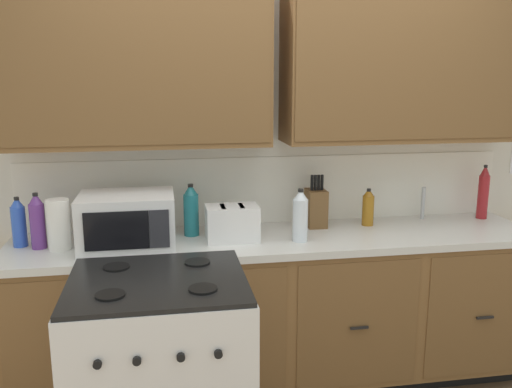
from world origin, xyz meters
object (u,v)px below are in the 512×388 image
at_px(bottle_blue, 19,222).
at_px(bottle_violet, 37,221).
at_px(knife_block, 316,207).
at_px(bottle_teal, 191,210).
at_px(toaster, 232,223).
at_px(bottle_amber, 368,207).
at_px(microwave, 127,221).
at_px(bottle_clear, 300,216).
at_px(paper_towel_roll, 59,225).
at_px(stove_range, 161,379).
at_px(bottle_red, 483,192).

xyz_separation_m(bottle_blue, bottle_violet, (0.10, -0.05, 0.01)).
bearing_deg(knife_block, bottle_teal, -175.66).
bearing_deg(toaster, bottle_blue, 175.69).
bearing_deg(bottle_teal, bottle_amber, 1.64).
height_order(microwave, bottle_clear, bottle_clear).
relative_size(microwave, bottle_teal, 1.65).
relative_size(paper_towel_roll, bottle_amber, 1.17).
relative_size(toaster, knife_block, 0.90).
xyz_separation_m(stove_range, toaster, (0.40, 0.60, 0.53)).
bearing_deg(bottle_clear, bottle_red, 12.27).
distance_m(microwave, knife_block, 1.09).
bearing_deg(bottle_clear, bottle_blue, 173.81).
relative_size(microwave, bottle_violet, 1.65).
xyz_separation_m(microwave, knife_block, (1.07, 0.21, -0.02)).
xyz_separation_m(stove_range, bottle_amber, (1.23, 0.76, 0.54)).
height_order(bottle_teal, bottle_violet, bottle_violet).
relative_size(stove_range, bottle_violet, 3.26).
relative_size(knife_block, bottle_blue, 1.18).
bearing_deg(bottle_red, microwave, -174.15).
relative_size(knife_block, bottle_violet, 1.06).
distance_m(bottle_red, bottle_teal, 1.80).
distance_m(bottle_amber, bottle_teal, 1.04).
distance_m(microwave, toaster, 0.55).
bearing_deg(stove_range, toaster, 56.38).
distance_m(toaster, bottle_clear, 0.37).
relative_size(paper_towel_roll, bottle_violet, 0.89).
height_order(paper_towel_roll, bottle_teal, bottle_teal).
relative_size(microwave, knife_block, 1.55).
distance_m(stove_range, bottle_teal, 0.95).
xyz_separation_m(microwave, paper_towel_roll, (-0.34, 0.02, -0.01)).
height_order(microwave, knife_block, knife_block).
bearing_deg(bottle_clear, knife_block, 58.30).
distance_m(microwave, bottle_teal, 0.37).
distance_m(knife_block, bottle_blue, 1.63).
bearing_deg(bottle_clear, bottle_amber, 26.62).
height_order(paper_towel_roll, bottle_amber, paper_towel_roll).
bearing_deg(stove_range, bottle_amber, 31.76).
bearing_deg(paper_towel_roll, bottle_violet, 162.67).
height_order(knife_block, paper_towel_roll, knife_block).
distance_m(bottle_amber, bottle_blue, 1.94).
distance_m(knife_block, bottle_teal, 0.73).
bearing_deg(bottle_violet, bottle_blue, 153.85).
height_order(stove_range, toaster, toaster).
height_order(stove_range, microwave, microwave).
relative_size(microwave, bottle_amber, 2.17).
relative_size(stove_range, microwave, 1.98).
xyz_separation_m(toaster, paper_towel_roll, (-0.89, -0.00, 0.03)).
xyz_separation_m(paper_towel_roll, bottle_teal, (0.68, 0.14, 0.01)).
height_order(bottle_amber, bottle_teal, bottle_teal).
relative_size(toaster, bottle_clear, 0.98).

